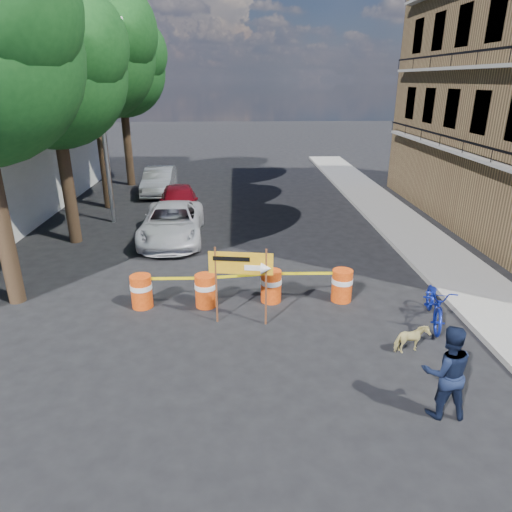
{
  "coord_description": "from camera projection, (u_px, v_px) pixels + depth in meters",
  "views": [
    {
      "loc": [
        -0.69,
        -9.63,
        5.74
      ],
      "look_at": [
        -0.19,
        1.81,
        1.3
      ],
      "focal_mm": 32.0,
      "sensor_mm": 36.0,
      "label": 1
    }
  ],
  "objects": [
    {
      "name": "ground",
      "position": [
        267.0,
        333.0,
        11.07
      ],
      "size": [
        120.0,
        120.0,
        0.0
      ],
      "primitive_type": "plane",
      "color": "black",
      "rests_on": "ground"
    },
    {
      "name": "bicycle",
      "position": [
        438.0,
        285.0,
        11.19
      ],
      "size": [
        0.96,
        1.23,
        2.06
      ],
      "primitive_type": "imported",
      "rotation": [
        0.0,
        0.0,
        -0.25
      ],
      "color": "#1325A1",
      "rests_on": "ground"
    },
    {
      "name": "barrel_mid_right",
      "position": [
        271.0,
        285.0,
        12.49
      ],
      "size": [
        0.58,
        0.58,
        0.9
      ],
      "color": "red",
      "rests_on": "ground"
    },
    {
      "name": "pedestrian",
      "position": [
        446.0,
        372.0,
        8.07
      ],
      "size": [
        0.92,
        0.74,
        1.81
      ],
      "primitive_type": "imported",
      "rotation": [
        0.0,
        0.0,
        3.07
      ],
      "color": "#101932",
      "rests_on": "ground"
    },
    {
      "name": "sedan_silver",
      "position": [
        159.0,
        181.0,
        24.35
      ],
      "size": [
        1.56,
        4.24,
        1.39
      ],
      "primitive_type": "imported",
      "rotation": [
        0.0,
        0.0,
        0.02
      ],
      "color": "#9EA0A5",
      "rests_on": "ground"
    },
    {
      "name": "barrel_far_left",
      "position": [
        141.0,
        291.0,
        12.17
      ],
      "size": [
        0.58,
        0.58,
        0.9
      ],
      "color": "red",
      "rests_on": "ground"
    },
    {
      "name": "sidewalk_east",
      "position": [
        423.0,
        243.0,
        16.89
      ],
      "size": [
        2.4,
        40.0,
        0.15
      ],
      "primitive_type": "cube",
      "color": "gray",
      "rests_on": "ground"
    },
    {
      "name": "barrel_mid_left",
      "position": [
        206.0,
        290.0,
        12.21
      ],
      "size": [
        0.58,
        0.58,
        0.9
      ],
      "color": "red",
      "rests_on": "ground"
    },
    {
      "name": "tree_far",
      "position": [
        121.0,
        70.0,
        24.38
      ],
      "size": [
        5.04,
        4.8,
        8.84
      ],
      "color": "#332316",
      "rests_on": "ground"
    },
    {
      "name": "sedan_red",
      "position": [
        179.0,
        201.0,
        20.24
      ],
      "size": [
        2.16,
        4.26,
        1.39
      ],
      "primitive_type": "imported",
      "rotation": [
        0.0,
        0.0,
        0.13
      ],
      "color": "maroon",
      "rests_on": "ground"
    },
    {
      "name": "barrel_far_right",
      "position": [
        342.0,
        285.0,
        12.52
      ],
      "size": [
        0.58,
        0.58,
        0.9
      ],
      "color": "red",
      "rests_on": "ground"
    },
    {
      "name": "suv_white",
      "position": [
        172.0,
        223.0,
        17.25
      ],
      "size": [
        2.39,
        4.91,
        1.34
      ],
      "primitive_type": "imported",
      "rotation": [
        0.0,
        0.0,
        0.03
      ],
      "color": "white",
      "rests_on": "ground"
    },
    {
      "name": "tree_mid_a",
      "position": [
        53.0,
        71.0,
        15.14
      ],
      "size": [
        5.25,
        5.0,
        8.68
      ],
      "color": "#332316",
      "rests_on": "ground"
    },
    {
      "name": "tree_mid_b",
      "position": [
        93.0,
        55.0,
        19.55
      ],
      "size": [
        5.67,
        5.4,
        9.62
      ],
      "color": "#332316",
      "rests_on": "ground"
    },
    {
      "name": "dog",
      "position": [
        411.0,
        339.0,
        10.17
      ],
      "size": [
        0.83,
        0.55,
        0.64
      ],
      "primitive_type": "imported",
      "rotation": [
        0.0,
        0.0,
        1.87
      ],
      "color": "#CABC74",
      "rests_on": "ground"
    },
    {
      "name": "detour_sign",
      "position": [
        250.0,
        269.0,
        10.95
      ],
      "size": [
        1.55,
        0.4,
        2.01
      ],
      "rotation": [
        0.0,
        0.0,
        -0.15
      ],
      "color": "#592D19",
      "rests_on": "ground"
    },
    {
      "name": "streetlamp",
      "position": [
        103.0,
        116.0,
        18.09
      ],
      "size": [
        1.25,
        0.18,
        8.0
      ],
      "color": "gray",
      "rests_on": "ground"
    }
  ]
}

